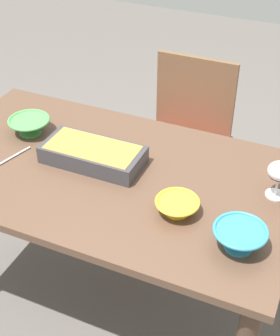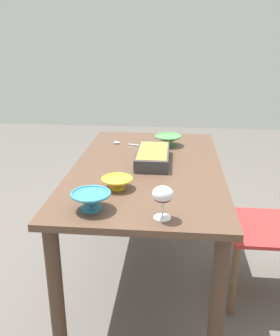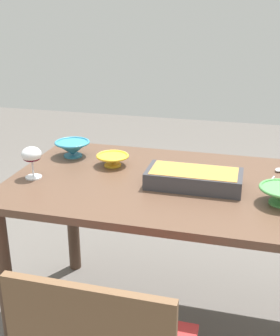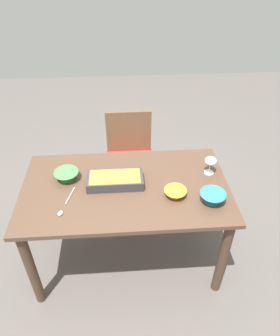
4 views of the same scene
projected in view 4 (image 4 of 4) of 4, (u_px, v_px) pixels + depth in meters
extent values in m
plane|color=#5B5651|center=(128.00, 254.00, 2.65)|extent=(8.00, 8.00, 0.00)
cube|color=brown|center=(125.00, 188.00, 2.20)|extent=(1.44, 0.83, 0.03)
cylinder|color=#493427|center=(31.00, 269.00, 2.11)|extent=(0.07, 0.07, 0.73)
cylinder|color=#493427|center=(223.00, 258.00, 2.19)|extent=(0.07, 0.07, 0.73)
cylinder|color=#493427|center=(48.00, 198.00, 2.67)|extent=(0.07, 0.07, 0.73)
cylinder|color=#493427|center=(200.00, 191.00, 2.74)|extent=(0.07, 0.07, 0.73)
cube|color=#B22D2D|center=(130.00, 164.00, 2.94)|extent=(0.45, 0.45, 0.02)
cube|color=brown|center=(129.00, 132.00, 2.97)|extent=(0.43, 0.02, 0.42)
cylinder|color=brown|center=(109.00, 197.00, 2.90)|extent=(0.04, 0.04, 0.43)
cylinder|color=brown|center=(154.00, 195.00, 2.92)|extent=(0.04, 0.04, 0.43)
cylinder|color=brown|center=(110.00, 170.00, 3.22)|extent=(0.04, 0.04, 0.43)
cylinder|color=brown|center=(149.00, 168.00, 3.25)|extent=(0.04, 0.04, 0.43)
cylinder|color=white|center=(209.00, 172.00, 2.30)|extent=(0.07, 0.07, 0.01)
cylinder|color=white|center=(209.00, 168.00, 2.28)|extent=(0.01, 0.01, 0.07)
ellipsoid|color=white|center=(211.00, 161.00, 2.24)|extent=(0.09, 0.09, 0.07)
ellipsoid|color=#4C0A19|center=(210.00, 163.00, 2.25)|extent=(0.08, 0.08, 0.04)
cube|color=#38383D|center=(115.00, 180.00, 2.18)|extent=(0.39, 0.18, 0.07)
cube|color=#B27A38|center=(115.00, 177.00, 2.17)|extent=(0.35, 0.17, 0.02)
cylinder|color=teal|center=(212.00, 201.00, 2.06)|extent=(0.09, 0.09, 0.01)
cone|color=teal|center=(212.00, 197.00, 2.04)|extent=(0.16, 0.16, 0.06)
torus|color=teal|center=(213.00, 194.00, 2.02)|extent=(0.17, 0.17, 0.01)
cylinder|color=#4C994C|center=(67.00, 179.00, 2.24)|extent=(0.09, 0.09, 0.01)
cone|color=#4C994C|center=(67.00, 175.00, 2.22)|extent=(0.17, 0.17, 0.06)
torus|color=#4C994C|center=(66.00, 172.00, 2.21)|extent=(0.18, 0.18, 0.01)
cylinder|color=yellow|center=(175.00, 195.00, 2.11)|extent=(0.08, 0.08, 0.01)
cone|color=yellow|center=(175.00, 193.00, 2.09)|extent=(0.14, 0.14, 0.04)
torus|color=yellow|center=(175.00, 190.00, 2.08)|extent=(0.15, 0.15, 0.01)
cylinder|color=silver|center=(70.00, 195.00, 2.10)|extent=(0.05, 0.17, 0.01)
ellipsoid|color=silver|center=(60.00, 213.00, 1.97)|extent=(0.04, 0.05, 0.01)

